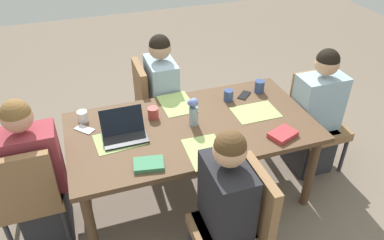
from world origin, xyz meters
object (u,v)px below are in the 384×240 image
at_px(chair_head_right_left_mid, 29,192).
at_px(chair_head_left_right_near, 315,116).
at_px(laptop_head_right_left_mid, 124,132).
at_px(book_blue_cover, 149,164).
at_px(person_head_left_right_near, 315,119).
at_px(book_red_cover, 283,134).
at_px(coffee_mug_near_right, 228,95).
at_px(person_far_left_near, 225,216).
at_px(dining_table, 192,133).
at_px(coffee_mug_near_left, 83,116).
at_px(coffee_mug_centre_right, 259,87).
at_px(coffee_mug_centre_left, 153,113).
at_px(chair_far_left_near, 239,223).
at_px(chair_near_left_far, 154,102).
at_px(phone_silver, 84,129).
at_px(person_head_right_left_mid, 37,180).
at_px(flower_vase, 193,108).
at_px(person_near_left_far, 163,101).
at_px(phone_black, 244,95).

height_order(chair_head_right_left_mid, chair_head_left_right_near, same).
relative_size(laptop_head_right_left_mid, book_blue_cover, 1.60).
relative_size(person_head_left_right_near, book_red_cover, 5.97).
bearing_deg(coffee_mug_near_right, person_far_left_near, 66.19).
height_order(dining_table, coffee_mug_near_left, coffee_mug_near_left).
xyz_separation_m(chair_head_left_right_near, coffee_mug_centre_right, (0.49, -0.21, 0.29)).
bearing_deg(coffee_mug_centre_left, coffee_mug_near_right, -175.35).
xyz_separation_m(chair_far_left_near, person_head_left_right_near, (-1.12, -0.83, 0.03)).
bearing_deg(chair_head_left_right_near, coffee_mug_centre_left, -4.18).
bearing_deg(chair_near_left_far, coffee_mug_near_right, 133.90).
bearing_deg(phone_silver, laptop_head_right_left_mid, 12.27).
relative_size(person_far_left_near, coffee_mug_centre_left, 12.93).
xyz_separation_m(coffee_mug_near_left, coffee_mug_near_right, (-1.20, 0.08, 0.00)).
bearing_deg(book_blue_cover, person_head_right_left_mid, -14.15).
bearing_deg(coffee_mug_near_right, flower_vase, 31.25).
bearing_deg(dining_table, book_red_cover, 149.10).
bearing_deg(person_head_right_left_mid, person_near_left_far, -146.32).
distance_m(person_head_left_right_near, book_blue_cover, 1.64).
bearing_deg(person_far_left_near, person_near_left_far, -89.48).
bearing_deg(person_head_right_left_mid, phone_silver, -150.28).
distance_m(coffee_mug_near_right, book_red_cover, 0.63).
xyz_separation_m(person_far_left_near, coffee_mug_centre_right, (-0.76, -1.05, 0.26)).
height_order(person_near_left_far, coffee_mug_centre_right, person_near_left_far).
height_order(chair_far_left_near, coffee_mug_near_right, chair_far_left_near).
xyz_separation_m(coffee_mug_centre_left, book_red_cover, (-0.85, 0.55, -0.03)).
bearing_deg(book_red_cover, coffee_mug_near_right, -94.00).
distance_m(chair_head_right_left_mid, laptop_head_right_left_mid, 0.78).
bearing_deg(coffee_mug_near_left, coffee_mug_near_right, 176.31).
relative_size(flower_vase, coffee_mug_centre_right, 2.24).
height_order(coffee_mug_near_left, phone_silver, coffee_mug_near_left).
relative_size(dining_table, person_head_left_right_near, 1.59).
bearing_deg(person_near_left_far, phone_black, 143.34).
distance_m(person_head_right_left_mid, chair_head_left_right_near, 2.41).
bearing_deg(coffee_mug_near_left, dining_table, 157.40).
bearing_deg(flower_vase, person_head_left_right_near, -179.75).
height_order(person_far_left_near, phone_black, person_far_left_near).
distance_m(person_near_left_far, coffee_mug_centre_right, 0.93).
bearing_deg(person_head_left_right_near, chair_near_left_far, -31.68).
relative_size(laptop_head_right_left_mid, coffee_mug_near_left, 3.57).
xyz_separation_m(person_head_right_left_mid, coffee_mug_centre_left, (-0.92, -0.21, 0.25)).
xyz_separation_m(person_head_right_left_mid, person_head_left_right_near, (-2.34, -0.03, 0.00)).
relative_size(person_head_right_left_mid, coffee_mug_centre_right, 10.90).
height_order(person_far_left_near, coffee_mug_centre_left, person_far_left_near).
distance_m(dining_table, person_head_right_left_mid, 1.19).
xyz_separation_m(laptop_head_right_left_mid, phone_black, (-1.10, -0.26, -0.04)).
distance_m(chair_near_left_far, flower_vase, 0.89).
relative_size(dining_table, laptop_head_right_left_mid, 5.94).
relative_size(coffee_mug_centre_right, phone_black, 0.73).
height_order(person_far_left_near, person_head_left_right_near, same).
distance_m(laptop_head_right_left_mid, coffee_mug_near_left, 0.41).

